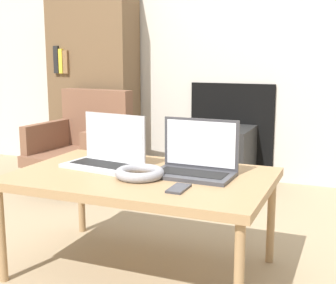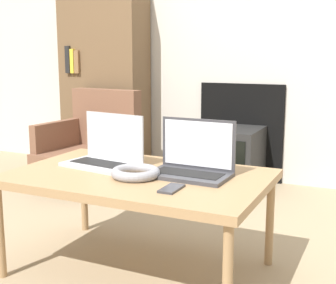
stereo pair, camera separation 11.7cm
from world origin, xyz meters
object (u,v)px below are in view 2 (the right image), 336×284
laptop_right (192,162)px  laptop_left (106,153)px  headphones (135,173)px  tv (231,158)px  phone (172,188)px  armchair (94,138)px

laptop_right → laptop_left: bearing=-178.1°
headphones → tv: bearing=92.4°
laptop_right → tv: (-0.26, 1.38, -0.28)m
laptop_left → phone: bearing=-19.2°
laptop_right → headphones: laptop_right is taller
laptop_right → armchair: bearing=141.1°
phone → tv: 1.66m
phone → tv: size_ratio=0.28×
laptop_right → phone: laptop_right is taller
phone → armchair: 1.75m
laptop_right → phone: 0.24m
phone → armchair: (-1.21, 1.27, -0.11)m
laptop_left → tv: 1.42m
laptop_left → armchair: size_ratio=0.53×
laptop_left → armchair: armchair is taller
headphones → phone: bearing=-24.4°
laptop_right → headphones: size_ratio=1.68×
laptop_right → headphones: bearing=-143.2°
phone → laptop_left: bearing=152.1°
laptop_left → phone: (0.44, -0.23, -0.05)m
laptop_right → tv: bearing=102.6°
phone → armchair: bearing=133.7°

